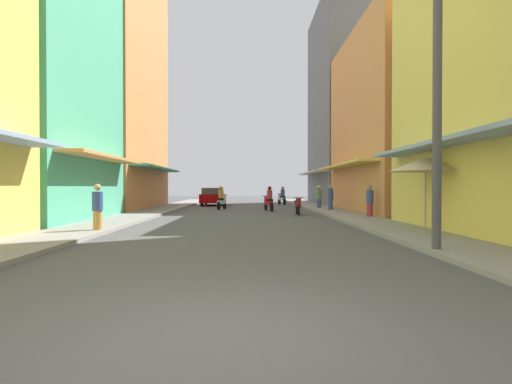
% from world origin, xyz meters
% --- Properties ---
extents(ground_plane, '(90.74, 90.74, 0.00)m').
position_xyz_m(ground_plane, '(0.00, 16.62, 0.00)').
color(ground_plane, '#4C4C4F').
extents(sidewalk_left, '(2.16, 49.24, 0.12)m').
position_xyz_m(sidewalk_left, '(-5.38, 16.62, 0.06)').
color(sidewalk_left, gray).
rests_on(sidewalk_left, ground).
extents(sidewalk_right, '(2.16, 49.24, 0.12)m').
position_xyz_m(sidewalk_right, '(5.38, 16.62, 0.06)').
color(sidewalk_right, gray).
rests_on(sidewalk_right, ground).
extents(building_left_mid, '(7.05, 8.03, 16.79)m').
position_xyz_m(building_left_mid, '(-9.45, 13.38, 8.39)').
color(building_left_mid, '#4CB28C').
rests_on(building_left_mid, ground).
extents(building_left_far, '(7.05, 11.36, 17.39)m').
position_xyz_m(building_left_far, '(-9.45, 23.54, 8.69)').
color(building_left_far, '#D88C4C').
rests_on(building_left_far, ground).
extents(building_right_mid, '(7.05, 11.60, 10.82)m').
position_xyz_m(building_right_mid, '(9.45, 19.56, 5.40)').
color(building_right_mid, '#D88C4C').
rests_on(building_right_mid, ground).
extents(building_right_far, '(7.05, 11.05, 17.71)m').
position_xyz_m(building_right_far, '(9.45, 31.45, 8.85)').
color(building_right_far, slate).
rests_on(building_right_far, ground).
extents(motorbike_maroon, '(0.55, 1.81, 0.96)m').
position_xyz_m(motorbike_maroon, '(2.99, 17.55, 0.50)').
color(motorbike_maroon, black).
rests_on(motorbike_maroon, ground).
extents(motorbike_silver, '(0.70, 1.76, 1.58)m').
position_xyz_m(motorbike_silver, '(3.17, 29.88, 0.70)').
color(motorbike_silver, black).
rests_on(motorbike_silver, ground).
extents(motorbike_red, '(0.66, 1.77, 1.58)m').
position_xyz_m(motorbike_red, '(1.58, 20.96, 0.70)').
color(motorbike_red, black).
rests_on(motorbike_red, ground).
extents(motorbike_white, '(0.67, 1.77, 1.58)m').
position_xyz_m(motorbike_white, '(-1.52, 22.60, 0.70)').
color(motorbike_white, black).
rests_on(motorbike_white, ground).
extents(parked_car, '(1.84, 4.13, 1.45)m').
position_xyz_m(parked_car, '(-2.64, 28.67, 0.74)').
color(parked_car, '#8C0000').
rests_on(parked_car, ground).
extents(pedestrian_crossing, '(0.34, 0.34, 1.67)m').
position_xyz_m(pedestrian_crossing, '(5.32, 20.10, 0.84)').
color(pedestrian_crossing, '#334C8C').
rests_on(pedestrian_crossing, ground).
extents(pedestrian_foreground, '(0.34, 0.34, 1.62)m').
position_xyz_m(pedestrian_foreground, '(-4.64, 8.99, 0.81)').
color(pedestrian_foreground, '#BF8C3F').
rests_on(pedestrian_foreground, ground).
extents(pedestrian_far, '(0.34, 0.34, 1.62)m').
position_xyz_m(pedestrian_far, '(6.07, 14.66, 0.81)').
color(pedestrian_far, '#99333F').
rests_on(pedestrian_far, ground).
extents(pedestrian_midway, '(0.44, 0.44, 1.66)m').
position_xyz_m(pedestrian_midway, '(5.11, 22.78, 0.94)').
color(pedestrian_midway, '#334C8C').
rests_on(pedestrian_midway, ground).
extents(vendor_umbrella, '(2.35, 2.35, 2.47)m').
position_xyz_m(vendor_umbrella, '(6.00, 8.62, 2.25)').
color(vendor_umbrella, '#99999E').
rests_on(vendor_umbrella, ground).
extents(utility_pole, '(0.20, 1.20, 7.96)m').
position_xyz_m(utility_pole, '(4.55, 4.84, 4.06)').
color(utility_pole, '#4C4C4F').
rests_on(utility_pole, ground).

